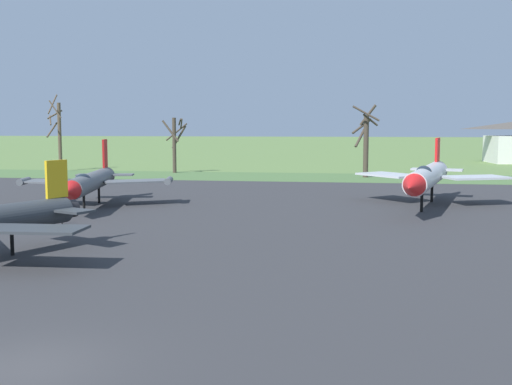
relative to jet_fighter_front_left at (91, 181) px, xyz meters
name	(u,v)px	position (x,y,z in m)	size (l,w,h in m)	color
ground_plane	(25,370)	(10.55, -28.41, -1.92)	(600.00, 600.00, 0.00)	#607F42
asphalt_apron	(206,234)	(10.55, -9.33, -1.89)	(106.45, 63.60, 0.05)	#333335
grass_verge_strip	(283,177)	(10.55, 28.47, -1.89)	(166.45, 12.00, 0.06)	#4D6F3C
jet_fighter_front_left	(91,181)	(0.00, 0.00, 0.00)	(11.29, 13.37, 4.78)	#565B60
info_placard_front_left	(62,215)	(1.35, -7.44, -1.34)	(0.48, 0.30, 0.95)	black
jet_fighter_rear_center	(427,177)	(23.55, 3.74, 0.33)	(11.31, 16.43, 4.87)	silver
bare_tree_far_left	(58,133)	(-19.03, 33.84, 2.99)	(2.32, 3.05, 9.81)	brown
bare_tree_left_of_center	(175,141)	(-3.23, 32.49, 1.99)	(2.85, 2.78, 6.78)	#42382D
bare_tree_center	(366,140)	(19.68, 29.27, 2.29)	(3.05, 3.29, 8.20)	#42382D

